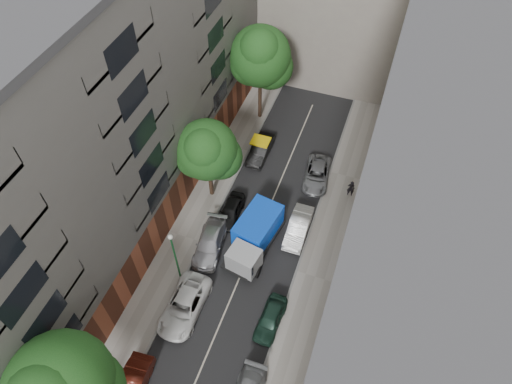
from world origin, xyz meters
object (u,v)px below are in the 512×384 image
at_px(car_left_3, 210,243).
at_px(car_right_4, 317,174).
at_px(pedestrian, 351,188).
at_px(lamp_post, 174,253).
at_px(car_left_5, 261,150).
at_px(tree_mid, 208,152).
at_px(tree_far, 261,59).
at_px(car_left_2, 184,306).
at_px(car_left_4, 231,211).
at_px(car_right_3, 298,227).
at_px(car_right_2, 271,318).
at_px(tarp_truck, 254,236).

xyz_separation_m(car_left_3, car_right_4, (6.18, 10.00, -0.06)).
distance_m(car_left_3, pedestrian, 13.11).
bearing_deg(lamp_post, car_right_4, 61.74).
bearing_deg(car_left_5, lamp_post, -95.39).
height_order(car_right_4, lamp_post, lamp_post).
height_order(tree_mid, tree_far, tree_far).
xyz_separation_m(car_right_4, tree_far, (-7.57, 6.22, 6.40)).
bearing_deg(car_right_4, car_left_3, -128.07).
relative_size(car_left_2, tree_mid, 0.67).
bearing_deg(pedestrian, lamp_post, 46.64).
bearing_deg(car_left_4, tree_mid, 145.70).
bearing_deg(car_right_3, car_left_5, 127.61).
distance_m(car_left_2, car_left_4, 9.20).
distance_m(car_left_4, tree_mid, 5.55).
relative_size(car_left_2, pedestrian, 3.07).
xyz_separation_m(lamp_post, pedestrian, (10.45, 12.50, -2.79)).
xyz_separation_m(car_right_4, pedestrian, (3.25, -0.89, 0.36)).
height_order(car_left_3, car_right_2, car_left_3).
relative_size(car_right_4, pedestrian, 2.72).
xyz_separation_m(car_left_2, car_left_4, (0.00, 9.20, -0.08)).
bearing_deg(car_left_4, lamp_post, -103.50).
bearing_deg(lamp_post, tarp_truck, 46.92).
height_order(car_left_4, car_right_2, car_left_4).
bearing_deg(lamp_post, car_left_5, 84.52).
distance_m(car_left_2, car_right_4, 16.64).
distance_m(car_left_3, tree_mid, 7.24).
xyz_separation_m(car_right_2, tree_mid, (-8.56, 9.49, 4.80)).
bearing_deg(pedestrian, car_left_5, -16.50).
height_order(car_right_4, tree_far, tree_far).
bearing_deg(car_left_2, car_left_3, 93.52).
bearing_deg(tarp_truck, tree_mid, 154.10).
distance_m(tarp_truck, car_left_5, 10.42).
bearing_deg(tree_mid, car_right_4, 30.98).
bearing_deg(pedestrian, tree_mid, 15.89).
bearing_deg(tree_far, car_left_3, -85.11).
height_order(car_right_2, tree_mid, tree_mid).
bearing_deg(car_right_2, car_right_3, 95.02).
bearing_deg(tree_mid, car_left_4, -32.12).
relative_size(car_right_3, car_right_4, 0.95).
height_order(car_right_2, pedestrian, pedestrian).
relative_size(car_left_3, car_right_2, 1.29).
distance_m(car_left_4, car_right_4, 8.64).
relative_size(tree_mid, lamp_post, 1.37).
xyz_separation_m(tree_mid, tree_far, (0.61, 11.13, 1.60)).
xyz_separation_m(car_left_4, car_right_4, (5.80, 6.40, -0.01)).
xyz_separation_m(tarp_truck, car_right_2, (3.24, -5.64, -0.92)).
bearing_deg(pedestrian, car_left_3, 40.54).
bearing_deg(car_left_3, car_right_4, 50.80).
distance_m(car_right_4, lamp_post, 15.53).
height_order(car_left_4, pedestrian, pedestrian).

